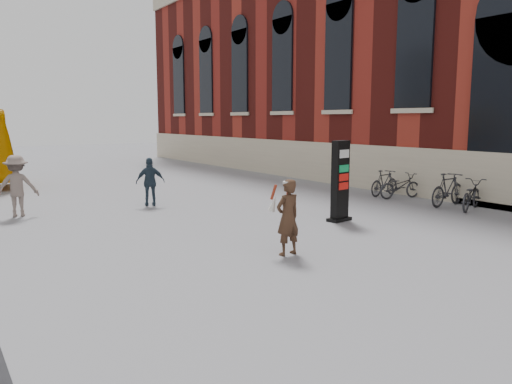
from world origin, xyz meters
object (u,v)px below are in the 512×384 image
woman (287,216)px  bike_6 (400,186)px  pedestrian_c (150,182)px  bike_4 (471,195)px  bike_5 (448,189)px  pedestrian_b (17,186)px  bike_7 (384,183)px  info_pylon (340,181)px

woman → bike_6: bearing=-158.3°
pedestrian_c → bike_4: size_ratio=0.87×
bike_5 → bike_4: bearing=175.3°
pedestrian_b → pedestrian_c: 3.97m
pedestrian_b → woman: bearing=130.0°
woman → bike_4: (7.99, 1.00, -0.34)m
pedestrian_b → bike_7: 12.45m
woman → bike_4: size_ratio=0.88×
bike_6 → bike_5: bearing=-169.5°
bike_4 → woman: bearing=77.7°
woman → bike_5: (7.99, 1.84, -0.27)m
bike_5 → woman: bearing=98.3°
pedestrian_b → bike_7: pedestrian_b is taller
bike_4 → bike_5: size_ratio=0.99×
pedestrian_c → bike_7: size_ratio=0.98×
pedestrian_c → bike_6: 8.82m
info_pylon → woman: info_pylon is taller
woman → bike_5: bearing=-170.9°
bike_4 → bike_5: bike_5 is taller
pedestrian_c → bike_5: size_ratio=0.86×
woman → bike_5: size_ratio=0.87×
pedestrian_b → bike_5: size_ratio=0.98×
bike_5 → bike_7: size_ratio=1.14×
bike_6 → woman: bearing=126.1°
bike_4 → bike_6: (0.00, 2.82, -0.02)m
info_pylon → bike_6: info_pylon is taller
pedestrian_c → bike_7: pedestrian_c is taller
pedestrian_b → bike_6: size_ratio=1.04×
info_pylon → woman: 3.95m
woman → pedestrian_c: (-0.09, 7.33, -0.03)m
bike_5 → bike_7: (0.00, 2.71, -0.07)m
bike_5 → bike_7: bearing=-4.7°
info_pylon → bike_7: info_pylon is taller
info_pylon → bike_7: (4.62, 2.52, -0.64)m
info_pylon → bike_7: bearing=19.1°
bike_6 → bike_7: bike_7 is taller
pedestrian_c → info_pylon: bearing=141.2°
bike_5 → pedestrian_c: bearing=51.1°
pedestrian_c → bike_4: pedestrian_c is taller
pedestrian_c → bike_5: bearing=163.9°
info_pylon → woman: bearing=-158.5°
info_pylon → bike_4: size_ratio=1.24×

